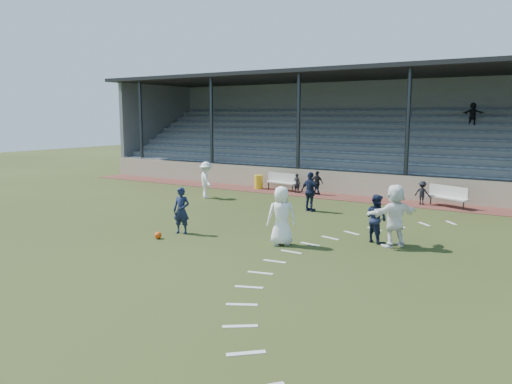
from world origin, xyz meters
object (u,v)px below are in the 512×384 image
at_px(bench_left, 281,180).
at_px(football, 158,235).
at_px(player_navy_lead, 181,211).
at_px(bench_right, 448,194).
at_px(trash_bin, 259,182).
at_px(player_white_lead, 281,216).

xyz_separation_m(bench_left, football, (1.90, -11.89, -0.47)).
bearing_deg(player_navy_lead, bench_right, 40.94).
xyz_separation_m(bench_left, trash_bin, (-1.37, -0.20, -0.18)).
bearing_deg(player_white_lead, bench_right, -146.56).
height_order(trash_bin, football, trash_bin).
height_order(bench_left, trash_bin, bench_left).
bearing_deg(bench_right, trash_bin, -157.78).
xyz_separation_m(football, player_white_lead, (3.91, 1.53, 0.84)).
xyz_separation_m(bench_right, player_white_lead, (-3.10, -9.88, 0.37)).
height_order(bench_right, player_white_lead, player_white_lead).
relative_size(player_white_lead, player_navy_lead, 1.16).
bearing_deg(trash_bin, bench_left, 8.15).
bearing_deg(player_navy_lead, player_white_lead, -8.07).
bearing_deg(football, player_navy_lead, 80.55).
xyz_separation_m(football, player_navy_lead, (0.17, 1.03, 0.70)).
xyz_separation_m(bench_left, bench_right, (8.91, -0.49, 0.00)).
bearing_deg(bench_left, trash_bin, -162.98).
height_order(football, player_navy_lead, player_navy_lead).
height_order(trash_bin, player_navy_lead, player_navy_lead).
bearing_deg(bench_left, player_navy_lead, -70.33).
height_order(trash_bin, player_white_lead, player_white_lead).
distance_m(bench_left, player_navy_lead, 11.06).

